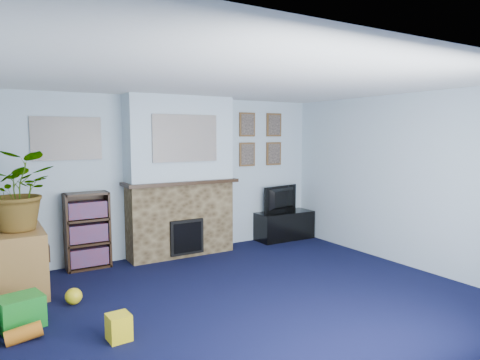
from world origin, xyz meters
TOP-DOWN VIEW (x-y plane):
  - floor at (0.00, 0.00)m, footprint 5.00×4.50m
  - ceiling at (0.00, 0.00)m, footprint 5.00×4.50m
  - wall_back at (0.00, 2.25)m, footprint 5.00×0.04m
  - wall_front at (0.00, -2.25)m, footprint 5.00×0.04m
  - wall_right at (2.50, 0.00)m, footprint 0.04×4.50m
  - chimney_breast at (0.00, 2.05)m, footprint 1.72×0.50m
  - collage_main at (0.00, 1.84)m, footprint 1.00×0.03m
  - collage_left at (-1.55, 2.23)m, footprint 0.90×0.03m
  - portrait_tl at (1.30, 2.23)m, footprint 0.30×0.03m
  - portrait_tr at (1.85, 2.23)m, footprint 0.30×0.03m
  - portrait_bl at (1.30, 2.23)m, footprint 0.30×0.03m
  - portrait_br at (1.85, 2.23)m, footprint 0.30×0.03m
  - tv_stand at (1.95, 2.03)m, footprint 1.03×0.43m
  - television at (1.95, 2.05)m, footprint 0.79×0.25m
  - bookshelf at (-1.36, 2.11)m, footprint 0.58×0.28m
  - sideboard at (-2.24, 1.55)m, footprint 0.54×0.97m
  - potted_plant at (-2.19, 1.50)m, footprint 1.03×0.97m
  - mantel_clock at (-0.05, 2.00)m, footprint 0.10×0.06m
  - mantel_candle at (0.36, 2.00)m, footprint 0.05×0.05m
  - mantel_teddy at (-0.63, 2.00)m, footprint 0.12×0.12m
  - mantel_can at (0.74, 2.00)m, footprint 0.07×0.07m
  - green_crate at (-2.30, 0.54)m, footprint 0.44×0.39m
  - toy_ball at (-1.77, 0.86)m, footprint 0.18×0.18m
  - toy_block at (-1.57, -0.20)m, footprint 0.21×0.21m
  - toy_tube at (-2.30, 0.21)m, footprint 0.32×0.14m

SIDE VIEW (x-z plane):
  - floor at x=0.00m, z-range -0.01..0.01m
  - toy_tube at x=-2.30m, z-range -0.02..0.16m
  - toy_ball at x=-1.77m, z-range 0.00..0.18m
  - toy_block at x=-1.57m, z-range -0.01..0.23m
  - green_crate at x=-2.30m, z-range -0.01..0.29m
  - tv_stand at x=1.95m, z-range -0.02..0.47m
  - sideboard at x=-2.24m, z-range -0.03..0.73m
  - bookshelf at x=-1.36m, z-range -0.02..1.03m
  - television at x=1.95m, z-range 0.49..0.94m
  - chimney_breast at x=0.00m, z-range -0.02..2.38m
  - wall_back at x=0.00m, z-range 0.00..2.40m
  - wall_front at x=0.00m, z-range 0.00..2.40m
  - wall_right at x=2.50m, z-range 0.00..2.40m
  - potted_plant at x=-2.19m, z-range 0.75..1.67m
  - mantel_can at x=0.74m, z-range 1.14..1.28m
  - mantel_teddy at x=-0.63m, z-range 1.16..1.27m
  - mantel_clock at x=-0.05m, z-range 1.15..1.29m
  - mantel_candle at x=0.36m, z-range 1.16..1.30m
  - portrait_bl at x=1.30m, z-range 1.30..1.70m
  - portrait_br at x=1.85m, z-range 1.30..1.70m
  - collage_left at x=-1.55m, z-range 1.49..2.07m
  - collage_main at x=0.00m, z-range 1.44..2.12m
  - portrait_tl at x=1.30m, z-range 1.80..2.20m
  - portrait_tr at x=1.85m, z-range 1.80..2.20m
  - ceiling at x=0.00m, z-range 2.40..2.40m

